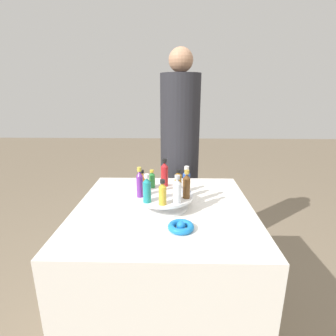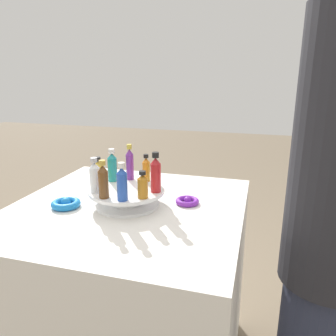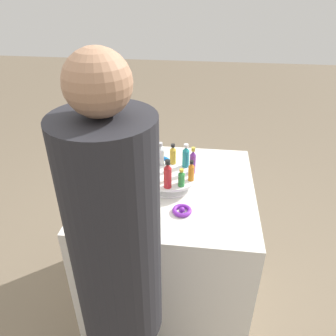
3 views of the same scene
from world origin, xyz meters
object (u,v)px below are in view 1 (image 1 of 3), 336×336
display_stand (164,200)px  bottle_red (165,174)px  bottle_green (152,179)px  ribbon_bow_purple (151,189)px  person_figure (179,166)px  bottle_blue (186,180)px  bottle_purple (140,183)px  bottle_teal (147,189)px  bottle_orange (142,182)px  ribbon_bow_blue (181,227)px  bottle_clear (177,190)px  bottle_amber (178,180)px  bottle_brown (187,185)px  bottle_gold (162,193)px

display_stand → bottle_red: (-0.11, 0.00, 0.09)m
display_stand → bottle_green: (-0.09, -0.06, 0.07)m
display_stand → ribbon_bow_purple: (-0.20, -0.07, -0.03)m
bottle_red → person_figure: 0.57m
bottle_blue → bottle_purple: bottle_purple is taller
bottle_red → bottle_teal: (0.19, -0.07, -0.01)m
bottle_green → ribbon_bow_purple: bearing=-172.7°
bottle_purple → bottle_orange: bearing=177.8°
bottle_red → person_figure: (-0.55, 0.08, -0.12)m
bottle_purple → ribbon_bow_blue: 0.27m
bottle_clear → ribbon_bow_purple: 0.34m
bottle_green → ribbon_bow_purple: bottle_green is taller
bottle_teal → ribbon_bow_purple: (-0.29, -0.01, -0.11)m
ribbon_bow_blue → person_figure: 0.86m
bottle_amber → bottle_brown: bearing=15.8°
bottle_gold → bottle_clear: bearing=105.8°
bottle_brown → ribbon_bow_purple: bottle_brown is taller
bottle_purple → ribbon_bow_purple: bearing=172.8°
bottle_orange → ribbon_bow_purple: bearing=170.8°
bottle_amber → bottle_teal: bottle_teal is taller
bottle_amber → bottle_purple: bottle_purple is taller
bottle_clear → display_stand: bearing=-146.2°
bottle_green → bottle_teal: size_ratio=0.71×
bottle_orange → person_figure: bearing=163.1°
bottle_red → bottle_gold: bearing=-2.2°
bottle_brown → person_figure: bearing=-178.7°
display_stand → person_figure: person_figure is taller
ribbon_bow_blue → person_figure: bearing=179.3°
bottle_amber → bottle_gold: bearing=-20.2°
display_stand → ribbon_bow_purple: 0.22m
ribbon_bow_blue → person_figure: (-0.86, 0.01, -0.00)m
bottle_blue → bottle_gold: bottle_blue is taller
bottle_blue → bottle_gold: (0.14, -0.11, -0.01)m
bottle_green → bottle_gold: size_ratio=0.81×
bottle_red → bottle_brown: (0.15, 0.10, -0.01)m
bottle_amber → bottle_green: 0.13m
bottle_orange → bottle_clear: size_ratio=0.85×
ribbon_bow_purple → bottle_brown: bearing=36.2°
bottle_gold → bottle_blue: bearing=141.8°
person_figure → bottle_orange: bearing=-9.4°
bottle_blue → bottle_brown: bearing=-2.2°
bottle_gold → ribbon_bow_purple: size_ratio=1.26×
bottle_red → ribbon_bow_purple: 0.17m
bottle_amber → bottle_brown: bottle_brown is taller
bottle_green → bottle_clear: 0.22m
bottle_green → person_figure: 0.59m
bottle_purple → ribbon_bow_purple: 0.26m
bottle_red → ribbon_bow_purple: bottle_red is taller
display_stand → bottle_purple: 0.14m
bottle_red → bottle_teal: 0.21m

